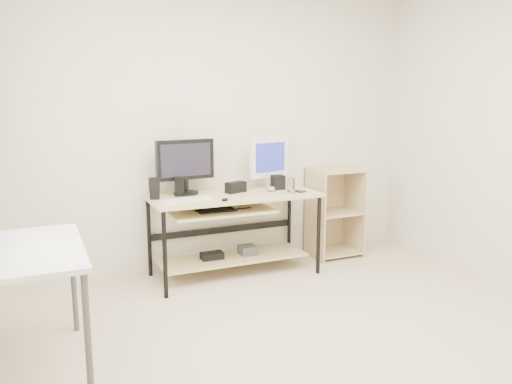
{
  "coord_description": "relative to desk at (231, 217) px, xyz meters",
  "views": [
    {
      "loc": [
        -1.61,
        -2.4,
        1.57
      ],
      "look_at": [
        0.05,
        1.3,
        0.82
      ],
      "focal_mm": 35.0,
      "sensor_mm": 36.0,
      "label": 1
    }
  ],
  "objects": [
    {
      "name": "room",
      "position": [
        -0.11,
        -1.62,
        0.78
      ],
      "size": [
        4.01,
        4.01,
        2.62
      ],
      "color": "beige",
      "rests_on": "ground"
    },
    {
      "name": "desk",
      "position": [
        0.0,
        0.0,
        0.0
      ],
      "size": [
        1.5,
        0.65,
        0.75
      ],
      "color": "#D3BE85",
      "rests_on": "ground"
    },
    {
      "name": "side_table",
      "position": [
        -1.65,
        -1.06,
        0.13
      ],
      "size": [
        0.6,
        1.0,
        0.75
      ],
      "color": "white",
      "rests_on": "ground"
    },
    {
      "name": "shelf_unit",
      "position": [
        1.18,
        0.16,
        -0.09
      ],
      "size": [
        0.5,
        0.4,
        0.9
      ],
      "color": "tan",
      "rests_on": "ground"
    },
    {
      "name": "black_monitor",
      "position": [
        -0.37,
        0.16,
        0.49
      ],
      "size": [
        0.53,
        0.22,
        0.48
      ],
      "rotation": [
        0.0,
        0.0,
        0.11
      ],
      "color": "black",
      "rests_on": "desk"
    },
    {
      "name": "white_imac",
      "position": [
        0.46,
        0.17,
        0.49
      ],
      "size": [
        0.45,
        0.17,
        0.48
      ],
      "rotation": [
        0.0,
        0.0,
        0.29
      ],
      "color": "silver",
      "rests_on": "desk"
    },
    {
      "name": "keyboard",
      "position": [
        -0.44,
        -0.11,
        0.22
      ],
      "size": [
        0.45,
        0.2,
        0.02
      ],
      "primitive_type": "cube",
      "rotation": [
        0.0,
        0.0,
        0.17
      ],
      "color": "white",
      "rests_on": "desk"
    },
    {
      "name": "mouse",
      "position": [
        0.39,
        0.0,
        0.23
      ],
      "size": [
        0.12,
        0.15,
        0.04
      ],
      "primitive_type": "ellipsoid",
      "rotation": [
        0.0,
        0.0,
        -0.36
      ],
      "color": "#B0B0B5",
      "rests_on": "desk"
    },
    {
      "name": "center_speaker",
      "position": [
        0.07,
        0.06,
        0.26
      ],
      "size": [
        0.21,
        0.15,
        0.1
      ],
      "primitive_type": "cube",
      "rotation": [
        0.0,
        0.0,
        0.35
      ],
      "color": "black",
      "rests_on": "desk"
    },
    {
      "name": "speaker_left",
      "position": [
        -0.67,
        0.06,
        0.31
      ],
      "size": [
        0.1,
        0.1,
        0.18
      ],
      "rotation": [
        0.0,
        0.0,
        -0.17
      ],
      "color": "black",
      "rests_on": "desk"
    },
    {
      "name": "speaker_right",
      "position": [
        0.49,
        0.06,
        0.28
      ],
      "size": [
        0.12,
        0.12,
        0.13
      ],
      "primitive_type": "cube",
      "rotation": [
        0.0,
        0.0,
        -0.09
      ],
      "color": "black",
      "rests_on": "desk"
    },
    {
      "name": "audio_controller",
      "position": [
        -0.45,
        0.09,
        0.3
      ],
      "size": [
        0.09,
        0.07,
        0.17
      ],
      "primitive_type": "cube",
      "rotation": [
        0.0,
        0.0,
        -0.21
      ],
      "color": "black",
      "rests_on": "desk"
    },
    {
      "name": "volume_puck",
      "position": [
        -0.16,
        -0.26,
        0.22
      ],
      "size": [
        0.07,
        0.07,
        0.02
      ],
      "primitive_type": "cylinder",
      "rotation": [
        0.0,
        0.0,
        0.33
      ],
      "color": "black",
      "rests_on": "desk"
    },
    {
      "name": "smartphone",
      "position": [
        0.61,
        -0.14,
        0.22
      ],
      "size": [
        0.1,
        0.14,
        0.01
      ],
      "primitive_type": "cube",
      "rotation": [
        0.0,
        0.0,
        0.27
      ],
      "color": "black",
      "rests_on": "desk"
    },
    {
      "name": "coaster",
      "position": [
        0.5,
        -0.2,
        0.21
      ],
      "size": [
        0.11,
        0.11,
        0.01
      ],
      "primitive_type": "cylinder",
      "rotation": [
        0.0,
        0.0,
        -0.35
      ],
      "color": "#AE794E",
      "rests_on": "desk"
    },
    {
      "name": "drinking_glass",
      "position": [
        0.5,
        -0.2,
        0.29
      ],
      "size": [
        0.09,
        0.09,
        0.14
      ],
      "primitive_type": "cylinder",
      "rotation": [
        0.0,
        0.0,
        -0.35
      ],
      "color": "white",
      "rests_on": "coaster"
    }
  ]
}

